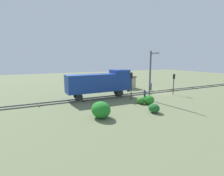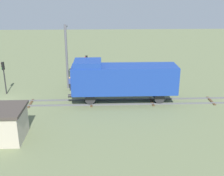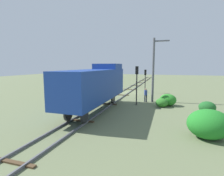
{
  "view_description": "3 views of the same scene",
  "coord_description": "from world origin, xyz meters",
  "px_view_note": "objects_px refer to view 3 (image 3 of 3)",
  "views": [
    {
      "loc": [
        -26.89,
        24.7,
        6.58
      ],
      "look_at": [
        -1.11,
        11.64,
        1.81
      ],
      "focal_mm": 28.0,
      "sensor_mm": 36.0,
      "label": 1
    },
    {
      "loc": [
        28.37,
        11.06,
        11.72
      ],
      "look_at": [
        -0.15,
        12.13,
        1.65
      ],
      "focal_mm": 45.0,
      "sensor_mm": 36.0,
      "label": 2
    },
    {
      "loc": [
        -6.73,
        29.02,
        4.58
      ],
      "look_at": [
        -1.27,
        11.9,
        2.24
      ],
      "focal_mm": 28.0,
      "sensor_mm": 36.0,
      "label": 3
    }
  ],
  "objects_px": {
    "relay_hut": "(78,85)",
    "catenary_mast": "(154,69)",
    "traffic_signal_mid": "(137,78)",
    "traffic_signal_near": "(145,77)",
    "worker_by_signal": "(146,94)",
    "locomotive": "(96,84)",
    "worker_near_track": "(112,86)"
  },
  "relations": [
    {
      "from": "traffic_signal_mid",
      "to": "catenary_mast",
      "type": "relative_size",
      "value": 0.57
    },
    {
      "from": "relay_hut",
      "to": "catenary_mast",
      "type": "bearing_deg",
      "value": 164.24
    },
    {
      "from": "worker_near_track",
      "to": "relay_hut",
      "type": "height_order",
      "value": "relay_hut"
    },
    {
      "from": "traffic_signal_near",
      "to": "catenary_mast",
      "type": "distance_m",
      "value": 7.5
    },
    {
      "from": "traffic_signal_mid",
      "to": "worker_by_signal",
      "type": "height_order",
      "value": "traffic_signal_mid"
    },
    {
      "from": "traffic_signal_mid",
      "to": "catenary_mast",
      "type": "xyz_separation_m",
      "value": [
        -1.66,
        -2.47,
        1.09
      ]
    },
    {
      "from": "worker_by_signal",
      "to": "catenary_mast",
      "type": "relative_size",
      "value": 0.22
    },
    {
      "from": "relay_hut",
      "to": "locomotive",
      "type": "bearing_deg",
      "value": 126.95
    },
    {
      "from": "traffic_signal_mid",
      "to": "relay_hut",
      "type": "height_order",
      "value": "traffic_signal_mid"
    },
    {
      "from": "relay_hut",
      "to": "worker_by_signal",
      "type": "bearing_deg",
      "value": 161.67
    },
    {
      "from": "traffic_signal_mid",
      "to": "worker_near_track",
      "type": "relative_size",
      "value": 2.63
    },
    {
      "from": "traffic_signal_mid",
      "to": "worker_near_track",
      "type": "distance_m",
      "value": 10.78
    },
    {
      "from": "worker_by_signal",
      "to": "relay_hut",
      "type": "height_order",
      "value": "relay_hut"
    },
    {
      "from": "traffic_signal_mid",
      "to": "traffic_signal_near",
      "type": "bearing_deg",
      "value": -88.8
    },
    {
      "from": "traffic_signal_mid",
      "to": "catenary_mast",
      "type": "bearing_deg",
      "value": -123.98
    },
    {
      "from": "traffic_signal_mid",
      "to": "worker_by_signal",
      "type": "xyz_separation_m",
      "value": [
        -0.8,
        -2.14,
        -2.1
      ]
    },
    {
      "from": "worker_by_signal",
      "to": "locomotive",
      "type": "bearing_deg",
      "value": 3.24
    },
    {
      "from": "relay_hut",
      "to": "traffic_signal_mid",
      "type": "bearing_deg",
      "value": 151.12
    },
    {
      "from": "locomotive",
      "to": "worker_by_signal",
      "type": "relative_size",
      "value": 6.82
    },
    {
      "from": "worker_near_track",
      "to": "locomotive",
      "type": "bearing_deg",
      "value": -169.59
    },
    {
      "from": "locomotive",
      "to": "traffic_signal_near",
      "type": "xyz_separation_m",
      "value": [
        -3.2,
        -13.53,
        -0.07
      ]
    },
    {
      "from": "locomotive",
      "to": "relay_hut",
      "type": "height_order",
      "value": "locomotive"
    },
    {
      "from": "worker_near_track",
      "to": "worker_by_signal",
      "type": "height_order",
      "value": "same"
    },
    {
      "from": "locomotive",
      "to": "traffic_signal_mid",
      "type": "xyz_separation_m",
      "value": [
        -3.4,
        -3.96,
        0.32
      ]
    },
    {
      "from": "relay_hut",
      "to": "traffic_signal_near",
      "type": "bearing_deg",
      "value": -161.59
    },
    {
      "from": "locomotive",
      "to": "traffic_signal_mid",
      "type": "height_order",
      "value": "locomotive"
    },
    {
      "from": "locomotive",
      "to": "traffic_signal_near",
      "type": "bearing_deg",
      "value": -103.3
    },
    {
      "from": "locomotive",
      "to": "traffic_signal_mid",
      "type": "relative_size",
      "value": 2.59
    },
    {
      "from": "worker_near_track",
      "to": "worker_by_signal",
      "type": "relative_size",
      "value": 1.0
    },
    {
      "from": "relay_hut",
      "to": "worker_near_track",
      "type": "bearing_deg",
      "value": -150.95
    },
    {
      "from": "traffic_signal_mid",
      "to": "catenary_mast",
      "type": "height_order",
      "value": "catenary_mast"
    },
    {
      "from": "worker_by_signal",
      "to": "catenary_mast",
      "type": "bearing_deg",
      "value": 148.86
    }
  ]
}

